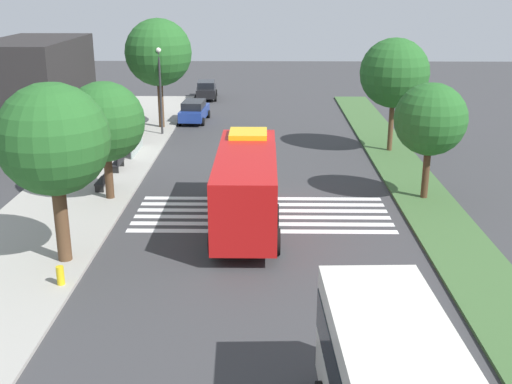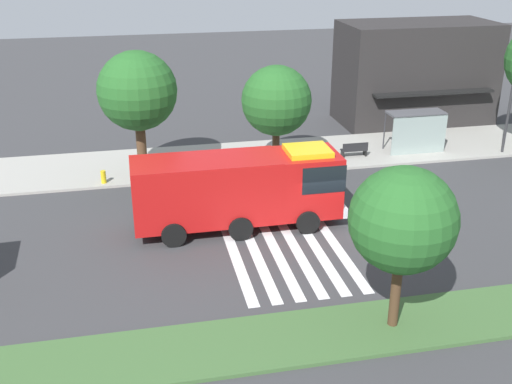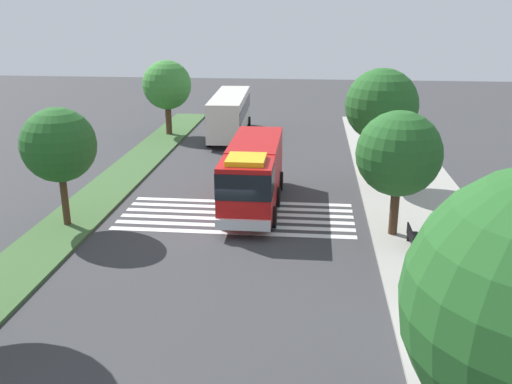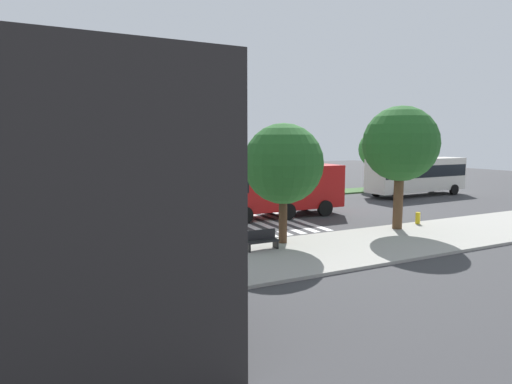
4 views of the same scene
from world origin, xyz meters
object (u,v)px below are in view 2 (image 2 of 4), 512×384
object	(u,v)px
street_lamp	(511,95)
sidewalk_tree_west	(276,101)
sidewalk_tree_far_west	(137,92)
median_tree_west	(403,220)
bus_stop_shelter	(418,125)
bench_near_shelter	(354,149)
fire_hydrant	(103,177)
bench_west_of_shelter	(298,154)
fire_truck	(245,186)

from	to	relation	value
street_lamp	sidewalk_tree_west	size ratio (longest dim) A/B	1.04
street_lamp	sidewalk_tree_far_west	distance (m)	21.98
sidewalk_tree_west	median_tree_west	distance (m)	15.96
sidewalk_tree_far_west	sidewalk_tree_west	distance (m)	7.63
bus_stop_shelter	sidewalk_tree_far_west	xyz separation A→B (m)	(-16.64, -0.73, 3.08)
bench_near_shelter	fire_hydrant	size ratio (longest dim) A/B	2.29
bench_west_of_shelter	sidewalk_tree_far_west	world-z (taller)	sidewalk_tree_far_west
sidewalk_tree_far_west	bench_west_of_shelter	bearing A→B (deg)	4.36
bench_near_shelter	street_lamp	size ratio (longest dim) A/B	0.26
street_lamp	bus_stop_shelter	bearing A→B (deg)	167.92
median_tree_west	sidewalk_tree_far_west	bearing A→B (deg)	116.36
bench_west_of_shelter	fire_hydrant	world-z (taller)	bench_west_of_shelter
bus_stop_shelter	fire_hydrant	distance (m)	18.90
bench_near_shelter	fire_hydrant	distance (m)	14.85
street_lamp	sidewalk_tree_west	bearing A→B (deg)	178.41
bus_stop_shelter	street_lamp	size ratio (longest dim) A/B	0.57
bench_near_shelter	bench_west_of_shelter	distance (m)	3.52
sidewalk_tree_west	bench_near_shelter	bearing A→B (deg)	7.82
street_lamp	median_tree_west	bearing A→B (deg)	-132.06
street_lamp	sidewalk_tree_far_west	xyz separation A→B (m)	(-21.94, 0.40, 1.22)
fire_truck	bus_stop_shelter	world-z (taller)	fire_truck
street_lamp	median_tree_west	distance (m)	20.96
bench_near_shelter	fire_hydrant	world-z (taller)	bench_near_shelter
sidewalk_tree_west	fire_hydrant	bearing A→B (deg)	-177.06
bench_west_of_shelter	fire_hydrant	bearing A→B (deg)	-173.95
bench_west_of_shelter	median_tree_west	xyz separation A→B (m)	(-1.22, -16.65, 3.56)
median_tree_west	fire_hydrant	world-z (taller)	median_tree_west
bus_stop_shelter	bench_west_of_shelter	distance (m)	7.63
bench_west_of_shelter	street_lamp	xyz separation A→B (m)	(12.82, -1.10, 3.16)
bench_west_of_shelter	sidewalk_tree_west	bearing A→B (deg)	-155.83
fire_truck	bench_near_shelter	xyz separation A→B (m)	(8.26, 7.73, -1.43)
fire_truck	sidewalk_tree_far_west	world-z (taller)	sidewalk_tree_far_west
bench_near_shelter	sidewalk_tree_west	size ratio (longest dim) A/B	0.27
fire_truck	bus_stop_shelter	xyz separation A→B (m)	(12.26, 7.77, -0.13)
sidewalk_tree_far_west	median_tree_west	xyz separation A→B (m)	(7.91, -15.96, -0.82)
bench_west_of_shelter	median_tree_west	bearing A→B (deg)	-94.19
bench_west_of_shelter	sidewalk_tree_west	size ratio (longest dim) A/B	0.27
street_lamp	bench_near_shelter	bearing A→B (deg)	173.28
median_tree_west	fire_hydrant	distance (m)	18.80
sidewalk_tree_west	street_lamp	bearing A→B (deg)	-1.59
bus_stop_shelter	street_lamp	bearing A→B (deg)	-12.08
sidewalk_tree_far_west	median_tree_west	size ratio (longest dim) A/B	1.20
bus_stop_shelter	sidewalk_tree_far_west	world-z (taller)	sidewalk_tree_far_west
bench_west_of_shelter	street_lamp	world-z (taller)	street_lamp
bus_stop_shelter	bench_near_shelter	distance (m)	4.20
bus_stop_shelter	median_tree_west	world-z (taller)	median_tree_west
sidewalk_tree_west	sidewalk_tree_far_west	bearing A→B (deg)	180.00
sidewalk_tree_west	fire_hydrant	distance (m)	10.38
fire_hydrant	bus_stop_shelter	bearing A→B (deg)	3.75
median_tree_west	street_lamp	bearing A→B (deg)	47.94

